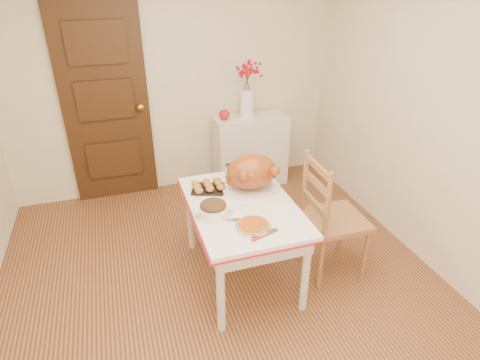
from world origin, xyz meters
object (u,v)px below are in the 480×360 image
object	(u,v)px
sideboard	(250,151)
turkey_platter	(252,174)
kitchen_table	(242,241)
chair_oak	(335,217)
pumpkin_pie	(253,225)

from	to	relation	value
sideboard	turkey_platter	size ratio (longest dim) A/B	1.72
kitchen_table	chair_oak	xyz separation A→B (m)	(0.74, -0.15, 0.17)
sideboard	chair_oak	xyz separation A→B (m)	(0.13, -1.68, 0.11)
chair_oak	pumpkin_pie	xyz separation A→B (m)	(-0.77, -0.18, 0.20)
kitchen_table	turkey_platter	distance (m)	0.54
chair_oak	pumpkin_pie	world-z (taller)	chair_oak
sideboard	chair_oak	world-z (taller)	chair_oak
sideboard	pumpkin_pie	distance (m)	1.99
turkey_platter	sideboard	bearing A→B (deg)	71.33
kitchen_table	pumpkin_pie	distance (m)	0.50
sideboard	kitchen_table	world-z (taller)	sideboard
turkey_platter	pumpkin_pie	world-z (taller)	turkey_platter
turkey_platter	pumpkin_pie	xyz separation A→B (m)	(-0.17, -0.51, -0.12)
sideboard	turkey_platter	world-z (taller)	turkey_platter
sideboard	kitchen_table	xyz separation A→B (m)	(-0.61, -1.53, -0.06)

